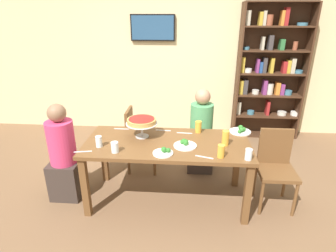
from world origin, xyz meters
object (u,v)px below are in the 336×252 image
at_px(water_glass_clear_spare, 249,154).
at_px(diner_far_right, 201,137).
at_px(bookshelf, 270,71).
at_px(salad_plate_spare, 164,152).
at_px(chair_head_east, 276,165).
at_px(salad_plate_far_diner, 185,144).
at_px(beer_glass_amber_short, 221,151).
at_px(beer_glass_amber_spare, 225,138).
at_px(chair_far_left, 138,137).
at_px(salad_plate_near_diner, 241,131).
at_px(cutlery_fork_far, 204,157).
at_px(cutlery_fork_near, 184,133).
at_px(water_glass_clear_near, 99,142).
at_px(deep_dish_pizza_stand, 142,122).
at_px(cutlery_spare_fork, 122,129).
at_px(cutlery_knife_far, 163,130).
at_px(cutlery_knife_near, 83,152).
at_px(water_glass_clear_far, 115,147).
at_px(television, 153,28).
at_px(dining_table, 167,150).
at_px(diner_head_west, 64,159).
at_px(beer_glass_amber_tall, 198,127).

bearing_deg(water_glass_clear_spare, diner_far_right, 111.24).
distance_m(bookshelf, salad_plate_spare, 2.79).
xyz_separation_m(chair_head_east, salad_plate_spare, (-1.22, -0.32, 0.27)).
distance_m(salad_plate_far_diner, beer_glass_amber_short, 0.42).
bearing_deg(beer_glass_amber_spare, chair_far_left, 147.01).
relative_size(salad_plate_near_diner, salad_plate_spare, 1.21).
xyz_separation_m(bookshelf, salad_plate_spare, (-1.56, -2.28, -0.38)).
height_order(salad_plate_near_diner, beer_glass_amber_spare, beer_glass_amber_spare).
relative_size(chair_far_left, cutlery_fork_far, 4.83).
bearing_deg(chair_head_east, cutlery_fork_near, -11.40).
bearing_deg(chair_far_left, diner_far_right, 93.47).
bearing_deg(chair_far_left, salad_plate_near_diner, 75.50).
bearing_deg(salad_plate_far_diner, water_glass_clear_spare, -21.95).
height_order(diner_far_right, beer_glass_amber_spare, diner_far_right).
bearing_deg(chair_far_left, water_glass_clear_near, -16.62).
relative_size(deep_dish_pizza_stand, water_glass_clear_spare, 3.19).
height_order(beer_glass_amber_spare, water_glass_clear_near, beer_glass_amber_spare).
height_order(chair_head_east, cutlery_fork_far, chair_head_east).
xyz_separation_m(bookshelf, cutlery_fork_near, (-1.37, -1.75, -0.39)).
bearing_deg(cutlery_spare_fork, chair_far_left, -108.60).
bearing_deg(cutlery_knife_far, chair_head_east, 171.95).
bearing_deg(chair_far_left, cutlery_knife_far, 46.80).
bearing_deg(beer_glass_amber_spare, cutlery_knife_near, -169.56).
relative_size(beer_glass_amber_spare, water_glass_clear_spare, 1.48).
relative_size(bookshelf, diner_far_right, 1.92).
bearing_deg(water_glass_clear_near, water_glass_clear_spare, -6.07).
height_order(chair_far_left, salad_plate_spare, chair_far_left).
distance_m(salad_plate_far_diner, cutlery_knife_far, 0.47).
distance_m(chair_head_east, water_glass_clear_far, 1.77).
distance_m(diner_far_right, cutlery_knife_far, 0.67).
relative_size(television, salad_plate_far_diner, 3.01).
bearing_deg(bookshelf, water_glass_clear_spare, -107.68).
distance_m(dining_table, cutlery_knife_far, 0.34).
distance_m(water_glass_clear_spare, cutlery_spare_fork, 1.53).
distance_m(chair_head_east, salad_plate_far_diner, 1.05).
relative_size(bookshelf, cutlery_knife_near, 12.29).
height_order(bookshelf, water_glass_clear_spare, bookshelf).
distance_m(cutlery_fork_far, cutlery_spare_fork, 1.16).
height_order(television, diner_head_west, television).
bearing_deg(cutlery_fork_far, dining_table, 158.47).
xyz_separation_m(bookshelf, cutlery_knife_near, (-2.38, -2.30, -0.39)).
height_order(diner_far_right, beer_glass_amber_short, diner_far_right).
bearing_deg(water_glass_clear_far, deep_dish_pizza_stand, 61.57).
distance_m(diner_head_west, beer_glass_amber_tall, 1.60).
height_order(salad_plate_far_diner, beer_glass_amber_spare, beer_glass_amber_spare).
xyz_separation_m(chair_head_east, deep_dish_pizza_stand, (-1.50, 0.07, 0.43)).
distance_m(deep_dish_pizza_stand, water_glass_clear_near, 0.51).
bearing_deg(cutlery_spare_fork, diner_far_right, -156.48).
xyz_separation_m(beer_glass_amber_spare, water_glass_clear_near, (-1.32, -0.14, -0.02)).
relative_size(chair_head_east, salad_plate_far_diner, 3.57).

